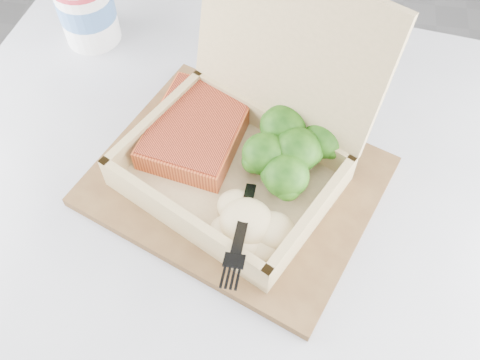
% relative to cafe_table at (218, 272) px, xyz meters
% --- Properties ---
extents(cafe_table, '(0.85, 0.85, 0.72)m').
position_rel_cafe_table_xyz_m(cafe_table, '(0.00, 0.00, 0.00)').
color(cafe_table, black).
rests_on(cafe_table, floor).
extents(serving_tray, '(0.39, 0.35, 0.01)m').
position_rel_cafe_table_xyz_m(serving_tray, '(0.02, 0.04, 0.19)').
color(serving_tray, brown).
rests_on(serving_tray, cafe_table).
extents(takeout_container, '(0.30, 0.30, 0.21)m').
position_rel_cafe_table_xyz_m(takeout_container, '(0.03, 0.06, 0.25)').
color(takeout_container, tan).
rests_on(takeout_container, serving_tray).
extents(salmon_fillet, '(0.13, 0.15, 0.03)m').
position_rel_cafe_table_xyz_m(salmon_fillet, '(-0.03, 0.08, 0.22)').
color(salmon_fillet, '#CF5F28').
rests_on(salmon_fillet, takeout_container).
extents(broccoli_pile, '(0.13, 0.13, 0.05)m').
position_rel_cafe_table_xyz_m(broccoli_pile, '(0.09, 0.06, 0.23)').
color(broccoli_pile, '#3D7F1C').
rests_on(broccoli_pile, takeout_container).
extents(mashed_potatoes, '(0.09, 0.08, 0.03)m').
position_rel_cafe_table_xyz_m(mashed_potatoes, '(0.04, -0.03, 0.22)').
color(mashed_potatoes, beige).
rests_on(mashed_potatoes, takeout_container).
extents(plastic_fork, '(0.02, 0.15, 0.03)m').
position_rel_cafe_table_xyz_m(plastic_fork, '(0.04, -0.02, 0.24)').
color(plastic_fork, black).
rests_on(plastic_fork, mashed_potatoes).
extents(paper_cup, '(0.08, 0.08, 0.10)m').
position_rel_cafe_table_xyz_m(paper_cup, '(-0.22, 0.26, 0.24)').
color(paper_cup, white).
rests_on(paper_cup, cafe_table).
extents(receipt, '(0.07, 0.13, 0.00)m').
position_rel_cafe_table_xyz_m(receipt, '(0.07, 0.21, 0.18)').
color(receipt, white).
rests_on(receipt, cafe_table).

